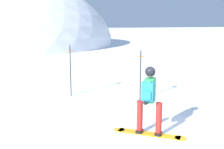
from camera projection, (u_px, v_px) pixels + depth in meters
name	position (u px, v px, depth m)	size (l,w,h in m)	color
ground_plane	(184.00, 143.00, 6.57)	(300.00, 300.00, 0.00)	white
snowboarder_main	(149.00, 99.00, 6.88)	(1.40, 1.36, 1.71)	orange
piste_marker_near	(140.00, 71.00, 10.07)	(0.20, 0.20, 1.84)	black
piste_marker_far	(70.00, 67.00, 10.65)	(0.20, 0.20, 1.98)	black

